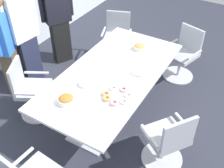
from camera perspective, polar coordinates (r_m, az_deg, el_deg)
ground_plane at (r=4.37m, az=0.00°, el=-5.63°), size 10.00×10.00×0.01m
conference_table at (r=3.95m, az=0.00°, el=0.84°), size 2.40×1.20×0.75m
office_chair_0 at (r=4.25m, az=-16.39°, el=-1.59°), size 0.73×0.73×0.91m
office_chair_2 at (r=3.51m, az=11.41°, el=-11.59°), size 0.75×0.75×0.91m
office_chair_3 at (r=4.99m, az=14.41°, el=5.59°), size 0.68×0.68×0.91m
office_chair_4 at (r=5.30m, az=0.99°, el=9.10°), size 0.70×0.70×0.91m
person_standing_0 at (r=4.53m, az=-20.76°, el=7.45°), size 0.59×0.38×1.68m
person_standing_1 at (r=4.57m, az=-17.83°, el=10.10°), size 0.62×0.27×1.86m
person_standing_2 at (r=5.12m, az=-11.08°, el=13.29°), size 0.58×0.40×1.70m
snack_bowl_cookies at (r=4.36m, az=5.70°, el=7.58°), size 0.18×0.18×0.10m
snack_bowl_pretzels at (r=3.42m, az=-9.43°, el=-3.21°), size 0.21×0.21×0.11m
donut_platter at (r=3.47m, az=0.96°, el=-2.44°), size 0.39×0.38×0.04m
plate_stack at (r=3.66m, az=-5.45°, el=0.10°), size 0.18×0.18×0.05m
napkin_pile at (r=3.86m, az=5.61°, el=2.44°), size 0.15×0.15×0.05m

